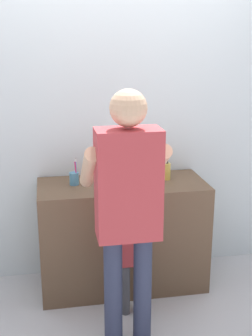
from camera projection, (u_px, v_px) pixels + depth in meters
ground_plane at (130, 304)px, 3.32m from camera, size 14.00×14.00×0.00m
back_wall at (115, 111)px, 3.52m from camera, size 4.40×0.08×2.70m
vanity_cabinet at (123, 235)px, 3.48m from camera, size 1.28×0.54×0.85m
sink_basin at (123, 177)px, 3.33m from camera, size 0.35×0.35×0.11m
faucet at (118, 166)px, 3.52m from camera, size 0.18×0.14×0.18m
toothbrush_cup at (74, 178)px, 3.32m from camera, size 0.07×0.07×0.21m
soap_bottle at (167, 171)px, 3.44m from camera, size 0.06×0.06×0.17m
child_toddler at (133, 247)px, 3.08m from camera, size 0.27×0.27×0.87m
adult_parent at (128, 200)px, 2.64m from camera, size 0.51×0.54×1.65m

